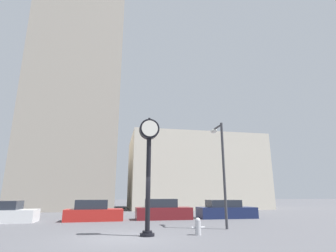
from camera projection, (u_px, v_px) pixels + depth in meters
name	position (u px, v px, depth m)	size (l,w,h in m)	color
ground_plane	(125.00, 238.00, 10.82)	(200.00, 200.00, 0.00)	#515156
building_tall_tower	(80.00, 76.00, 37.04)	(11.19, 12.00, 36.09)	#ADA393
building_storefront_row	(192.00, 173.00, 36.69)	(17.28, 12.00, 9.40)	beige
street_clock	(149.00, 154.00, 12.15)	(0.93, 0.64, 5.32)	black
car_white	(3.00, 213.00, 16.87)	(3.96, 2.06, 1.35)	silver
car_red	(93.00, 212.00, 18.06)	(3.94, 1.84, 1.39)	red
car_maroon	(163.00, 211.00, 19.16)	(4.03, 1.76, 1.44)	maroon
car_navy	(225.00, 210.00, 20.20)	(4.39, 2.03, 1.35)	#19234C
fire_hydrant_near	(198.00, 226.00, 11.65)	(0.60, 0.26, 0.73)	#B7B7BC
street_lamp_right	(220.00, 156.00, 14.93)	(0.36, 1.57, 5.72)	#38383D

